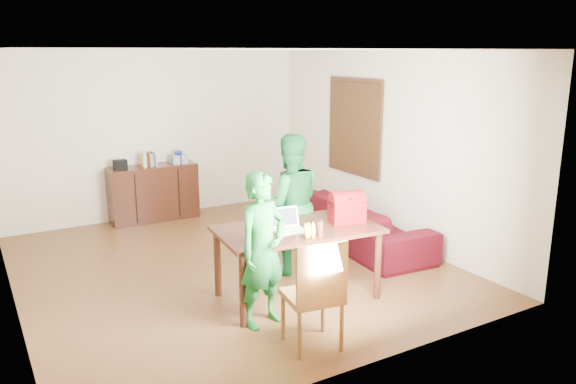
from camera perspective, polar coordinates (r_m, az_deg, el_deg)
room at (r=7.07m, az=-6.51°, el=2.81°), size 5.20×5.70×2.90m
table at (r=6.16m, az=0.95°, el=-4.57°), size 1.83×1.15×0.82m
chair at (r=5.31m, az=2.51°, el=-12.41°), size 0.55×0.53×1.07m
person_near at (r=5.55m, az=-2.58°, el=-5.88°), size 0.65×0.51×1.57m
person_far at (r=6.86m, az=0.18°, el=-1.24°), size 1.00×0.88×1.73m
laptop at (r=5.99m, az=0.10°, el=-3.60°), size 0.36×0.27×0.23m
bananas at (r=5.77m, az=2.23°, el=-4.43°), size 0.18×0.13×0.07m
bottle at (r=5.83m, az=3.29°, el=-3.64°), size 0.07×0.07×0.18m
red_bag at (r=6.32m, az=6.01°, el=-1.81°), size 0.42×0.31×0.28m
sofa at (r=7.97m, az=7.68°, el=-3.16°), size 1.07×2.35×0.67m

